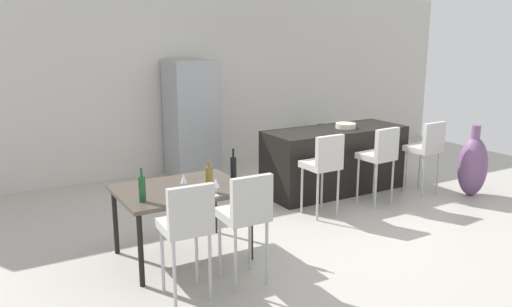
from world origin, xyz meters
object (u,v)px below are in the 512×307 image
(dining_chair_near, at_px, (187,223))
(wine_bottle_corner, at_px, (233,169))
(dining_chair_far, at_px, (246,211))
(fruit_bowl, at_px, (346,126))
(refrigerator, at_px, (192,119))
(wine_glass_middle, at_px, (184,179))
(dining_table, at_px, (181,194))
(floor_vase, at_px, (473,166))
(bar_chair_middle, at_px, (380,153))
(potted_plant, at_px, (321,137))
(bar_chair_left, at_px, (324,162))
(wine_glass_left, at_px, (216,183))
(kitchen_island, at_px, (335,160))
(wine_bottle_inner, at_px, (142,189))
(bar_chair_right, at_px, (427,146))
(wine_bottle_far, at_px, (209,179))

(dining_chair_near, height_order, wine_bottle_corner, wine_bottle_corner)
(dining_chair_near, xyz_separation_m, dining_chair_far, (0.57, -0.00, 0.00))
(dining_chair_near, height_order, fruit_bowl, dining_chair_near)
(refrigerator, relative_size, fruit_bowl, 6.39)
(wine_glass_middle, xyz_separation_m, fruit_bowl, (2.94, 1.09, 0.09))
(dining_table, bearing_deg, dining_chair_far, -71.37)
(floor_vase, bearing_deg, bar_chair_middle, 165.04)
(potted_plant, bearing_deg, refrigerator, 179.78)
(wine_bottle_corner, xyz_separation_m, floor_vase, (3.75, -0.08, -0.45))
(bar_chair_left, xyz_separation_m, dining_chair_far, (-1.69, -1.07, 0.00))
(wine_glass_left, relative_size, fruit_bowl, 0.60)
(bar_chair_middle, bearing_deg, dining_chair_far, -157.80)
(kitchen_island, height_order, wine_bottle_inner, wine_bottle_inner)
(wine_glass_left, distance_m, floor_vase, 4.15)
(kitchen_island, height_order, bar_chair_left, bar_chair_left)
(dining_table, relative_size, wine_bottle_inner, 3.86)
(bar_chair_right, distance_m, wine_bottle_inner, 4.28)
(floor_vase, bearing_deg, refrigerator, 134.99)
(dining_table, relative_size, wine_bottle_corner, 3.59)
(wine_bottle_inner, height_order, wine_glass_left, wine_bottle_inner)
(dining_chair_near, height_order, potted_plant, dining_chair_near)
(bar_chair_right, distance_m, dining_chair_near, 4.21)
(wine_bottle_far, bearing_deg, dining_chair_far, -80.73)
(dining_table, distance_m, wine_bottle_far, 0.38)
(wine_bottle_corner, bearing_deg, dining_chair_near, -137.73)
(kitchen_island, height_order, refrigerator, refrigerator)
(bar_chair_right, bearing_deg, wine_bottle_corner, -174.70)
(wine_bottle_corner, bearing_deg, fruit_bowl, 23.69)
(kitchen_island, xyz_separation_m, dining_chair_near, (-3.06, -1.84, 0.24))
(wine_bottle_inner, xyz_separation_m, refrigerator, (1.81, 3.07, 0.05))
(refrigerator, distance_m, floor_vase, 4.23)
(kitchen_island, relative_size, wine_glass_middle, 12.03)
(floor_vase, bearing_deg, dining_table, 178.10)
(wine_bottle_far, relative_size, fruit_bowl, 1.09)
(refrigerator, bearing_deg, wine_glass_middle, -114.59)
(dining_table, bearing_deg, kitchen_island, 19.93)
(wine_bottle_far, bearing_deg, wine_bottle_corner, 27.96)
(refrigerator, bearing_deg, wine_bottle_far, -110.38)
(wine_bottle_corner, relative_size, wine_glass_middle, 2.01)
(dining_chair_far, relative_size, refrigerator, 0.57)
(bar_chair_right, distance_m, floor_vase, 0.70)
(bar_chair_right, height_order, floor_vase, bar_chair_right)
(bar_chair_right, bearing_deg, fruit_bowl, 139.44)
(dining_chair_far, relative_size, wine_bottle_corner, 3.00)
(bar_chair_middle, height_order, potted_plant, bar_chair_middle)
(wine_bottle_inner, bearing_deg, refrigerator, 59.45)
(potted_plant, bearing_deg, bar_chair_right, -92.73)
(dining_table, bearing_deg, wine_glass_middle, -96.50)
(kitchen_island, distance_m, refrigerator, 2.37)
(wine_glass_left, height_order, refrigerator, refrigerator)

